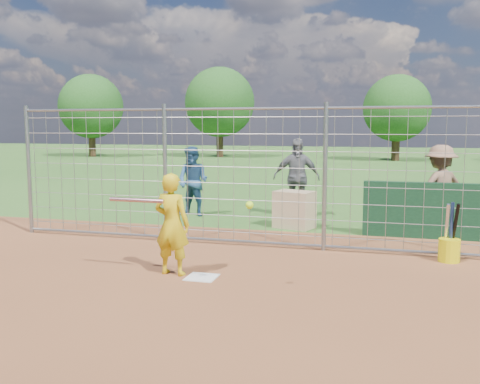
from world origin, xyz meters
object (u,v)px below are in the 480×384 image
(bystander_b, at_px, (296,178))
(equipment_bin, at_px, (294,210))
(bystander_c, at_px, (440,188))
(bystander_a, at_px, (193,181))
(batter, at_px, (172,224))
(bucket_with_bats, at_px, (449,247))

(bystander_b, distance_m, equipment_bin, 1.54)
(bystander_c, height_order, equipment_bin, bystander_c)
(bystander_a, bearing_deg, bystander_b, 25.04)
(batter, distance_m, bystander_a, 5.22)
(bystander_a, height_order, bystander_b, bystander_b)
(bystander_c, bearing_deg, bystander_a, -34.33)
(bystander_c, bearing_deg, batter, 18.24)
(batter, bearing_deg, bystander_b, -92.99)
(batter, relative_size, bucket_with_bats, 1.55)
(bystander_b, bearing_deg, bystander_a, -179.37)
(bystander_a, distance_m, bucket_with_bats, 6.40)
(bucket_with_bats, bearing_deg, bystander_a, 150.92)
(bystander_c, bearing_deg, bystander_b, -47.12)
(bystander_b, relative_size, bystander_c, 1.05)
(bucket_with_bats, bearing_deg, batter, -154.85)
(bystander_a, xyz_separation_m, equipment_bin, (2.65, -0.88, -0.45))
(batter, relative_size, bystander_b, 0.80)
(batter, distance_m, bystander_c, 6.11)
(bystander_a, distance_m, equipment_bin, 2.83)
(bystander_b, relative_size, bucket_with_bats, 1.95)
(batter, height_order, bystander_c, bystander_c)
(batter, xyz_separation_m, bystander_c, (4.09, 4.54, 0.15))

